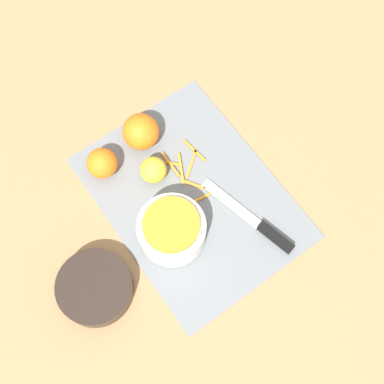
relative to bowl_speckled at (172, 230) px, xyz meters
name	(u,v)px	position (x,y,z in m)	size (l,w,h in m)	color
ground_plane	(192,198)	(0.05, -0.08, -0.05)	(4.00, 4.00, 0.00)	#9E754C
cutting_board	(192,197)	(0.05, -0.08, -0.04)	(0.48, 0.36, 0.01)	slate
bowl_speckled	(172,230)	(0.00, 0.00, 0.00)	(0.14, 0.14, 0.08)	silver
bowl_dark	(95,288)	(0.00, 0.19, -0.02)	(0.15, 0.15, 0.05)	black
knife	(264,228)	(-0.10, -0.17, -0.03)	(0.24, 0.08, 0.02)	black
orange_left	(102,163)	(0.21, 0.04, -0.01)	(0.07, 0.07, 0.07)	orange
orange_right	(141,132)	(0.22, -0.07, 0.00)	(0.08, 0.08, 0.08)	orange
lemon	(153,170)	(0.14, -0.05, -0.01)	(0.06, 0.06, 0.06)	yellow
peel_pile	(186,169)	(0.11, -0.11, -0.04)	(0.15, 0.08, 0.01)	orange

